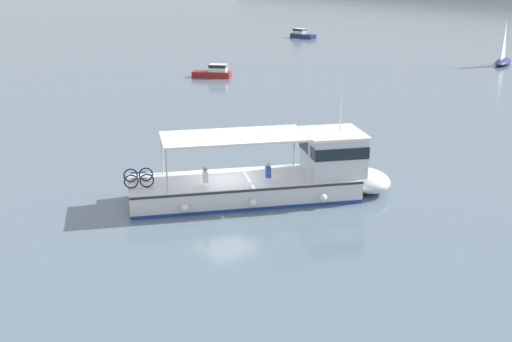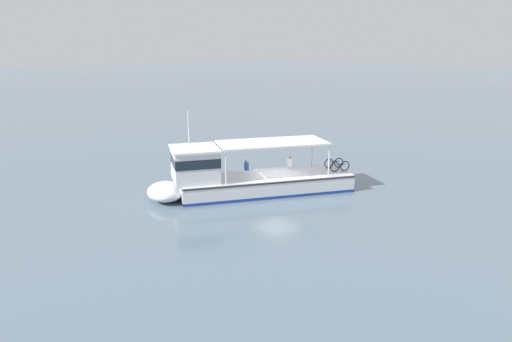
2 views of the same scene
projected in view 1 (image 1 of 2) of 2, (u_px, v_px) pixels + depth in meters
The scene contains 5 objects.
ground_plane at pixel (227, 200), 31.94m from camera, with size 400.00×400.00×0.00m, color slate.
ferry_main at pixel (277, 177), 32.01m from camera, with size 8.59×12.71×5.32m.
sailboat_horizon_east at pixel (503, 60), 70.31m from camera, with size 3.04×4.98×5.40m.
motorboat_off_stern at pixel (214, 72), 63.19m from camera, with size 3.55×3.37×1.26m.
motorboat_near_starboard at pixel (302, 34), 92.57m from camera, with size 3.76×1.87×1.26m.
Camera 1 is at (24.13, -17.76, 11.26)m, focal length 46.93 mm.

